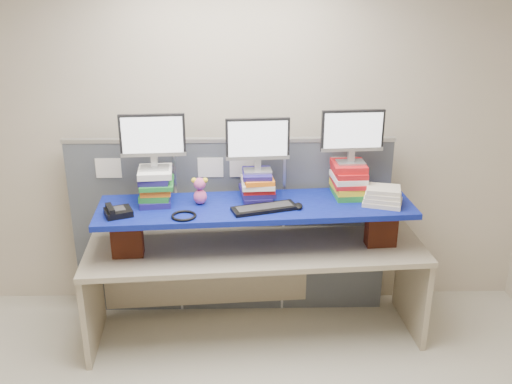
{
  "coord_description": "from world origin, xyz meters",
  "views": [
    {
      "loc": [
        0.12,
        -2.5,
        2.75
      ],
      "look_at": [
        0.2,
        1.39,
        1.23
      ],
      "focal_mm": 40.0,
      "sensor_mm": 36.0,
      "label": 1
    }
  ],
  "objects_px": {
    "blue_board": "(256,207)",
    "desk": "(256,265)",
    "monitor_right": "(352,133)",
    "desk_phone": "(117,212)",
    "monitor_left": "(153,138)",
    "keyboard": "(264,208)",
    "monitor_center": "(258,142)"
  },
  "relations": [
    {
      "from": "blue_board",
      "to": "desk",
      "type": "bearing_deg",
      "value": 0.0
    },
    {
      "from": "desk",
      "to": "monitor_right",
      "type": "relative_size",
      "value": 5.58
    },
    {
      "from": "desk",
      "to": "desk_phone",
      "type": "relative_size",
      "value": 11.3
    },
    {
      "from": "monitor_left",
      "to": "keyboard",
      "type": "height_order",
      "value": "monitor_left"
    },
    {
      "from": "monitor_left",
      "to": "monitor_center",
      "type": "distance_m",
      "value": 0.76
    },
    {
      "from": "monitor_right",
      "to": "keyboard",
      "type": "height_order",
      "value": "monitor_right"
    },
    {
      "from": "monitor_center",
      "to": "keyboard",
      "type": "xyz_separation_m",
      "value": [
        0.04,
        -0.22,
        -0.43
      ]
    },
    {
      "from": "desk",
      "to": "blue_board",
      "type": "distance_m",
      "value": 0.48
    },
    {
      "from": "monitor_center",
      "to": "monitor_right",
      "type": "distance_m",
      "value": 0.7
    },
    {
      "from": "monitor_right",
      "to": "monitor_center",
      "type": "bearing_deg",
      "value": -180.0
    },
    {
      "from": "blue_board",
      "to": "monitor_left",
      "type": "relative_size",
      "value": 4.95
    },
    {
      "from": "keyboard",
      "to": "monitor_right",
      "type": "bearing_deg",
      "value": 5.35
    },
    {
      "from": "desk_phone",
      "to": "monitor_right",
      "type": "bearing_deg",
      "value": -11.42
    },
    {
      "from": "blue_board",
      "to": "desk_phone",
      "type": "relative_size",
      "value": 10.03
    },
    {
      "from": "desk",
      "to": "keyboard",
      "type": "relative_size",
      "value": 5.28
    },
    {
      "from": "desk",
      "to": "desk_phone",
      "type": "distance_m",
      "value": 1.13
    },
    {
      "from": "monitor_right",
      "to": "blue_board",
      "type": "bearing_deg",
      "value": -170.75
    },
    {
      "from": "desk",
      "to": "monitor_left",
      "type": "distance_m",
      "value": 1.25
    },
    {
      "from": "desk",
      "to": "monitor_left",
      "type": "height_order",
      "value": "monitor_left"
    },
    {
      "from": "desk",
      "to": "monitor_right",
      "type": "distance_m",
      "value": 1.24
    },
    {
      "from": "monitor_left",
      "to": "desk_phone",
      "type": "bearing_deg",
      "value": -138.9
    },
    {
      "from": "monitor_center",
      "to": "monitor_right",
      "type": "bearing_deg",
      "value": 0.0
    },
    {
      "from": "desk",
      "to": "blue_board",
      "type": "relative_size",
      "value": 1.13
    },
    {
      "from": "desk",
      "to": "monitor_right",
      "type": "xyz_separation_m",
      "value": [
        0.72,
        0.17,
        1.0
      ]
    },
    {
      "from": "desk",
      "to": "monitor_center",
      "type": "height_order",
      "value": "monitor_center"
    },
    {
      "from": "keyboard",
      "to": "blue_board",
      "type": "bearing_deg",
      "value": 102.35
    },
    {
      "from": "desk",
      "to": "monitor_center",
      "type": "bearing_deg",
      "value": 78.98
    },
    {
      "from": "desk",
      "to": "monitor_center",
      "type": "distance_m",
      "value": 0.96
    },
    {
      "from": "desk",
      "to": "desk_phone",
      "type": "bearing_deg",
      "value": -173.77
    },
    {
      "from": "blue_board",
      "to": "monitor_right",
      "type": "bearing_deg",
      "value": 9.25
    },
    {
      "from": "keyboard",
      "to": "monitor_left",
      "type": "bearing_deg",
      "value": 150.85
    },
    {
      "from": "monitor_center",
      "to": "keyboard",
      "type": "bearing_deg",
      "value": -82.95
    }
  ]
}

